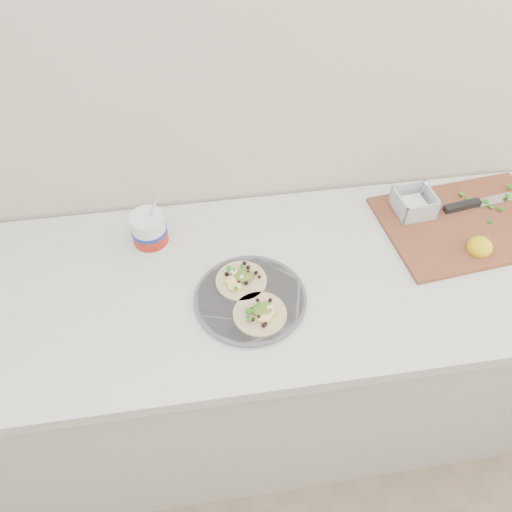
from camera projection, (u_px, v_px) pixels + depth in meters
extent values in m
cube|color=beige|center=(174.00, 89.00, 1.25)|extent=(3.50, 0.05, 2.60)
cube|color=silver|center=(209.00, 367.00, 1.70)|extent=(2.40, 0.62, 0.86)
cube|color=silver|center=(198.00, 291.00, 1.35)|extent=(2.44, 0.66, 0.04)
cylinder|color=#54535A|center=(250.00, 299.00, 1.30)|extent=(0.28, 0.28, 0.01)
cylinder|color=#54535A|center=(250.00, 298.00, 1.30)|extent=(0.29, 0.29, 0.00)
cylinder|color=white|center=(150.00, 232.00, 1.39)|extent=(0.10, 0.10, 0.12)
cylinder|color=#A72012|center=(150.00, 235.00, 1.40)|extent=(0.10, 0.10, 0.04)
cylinder|color=#192D99|center=(149.00, 230.00, 1.39)|extent=(0.10, 0.10, 0.01)
cube|color=brown|center=(468.00, 223.00, 1.49)|extent=(0.54, 0.40, 0.01)
cube|color=white|center=(413.00, 206.00, 1.50)|extent=(0.07, 0.07, 0.03)
ellipsoid|color=yellow|center=(480.00, 245.00, 1.39)|extent=(0.07, 0.07, 0.06)
cube|color=silver|center=(501.00, 198.00, 1.55)|extent=(0.19, 0.06, 0.00)
cube|color=black|center=(462.00, 206.00, 1.52)|extent=(0.12, 0.04, 0.02)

